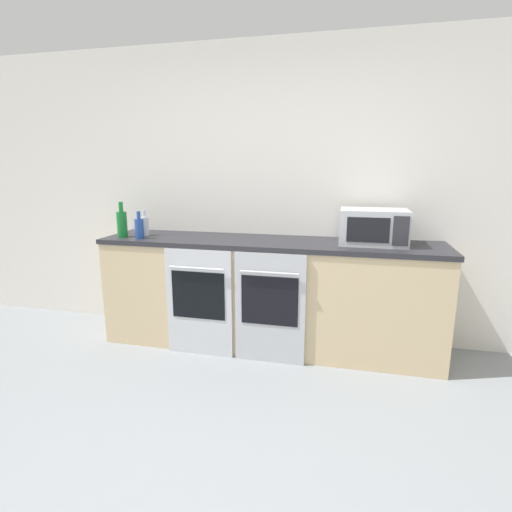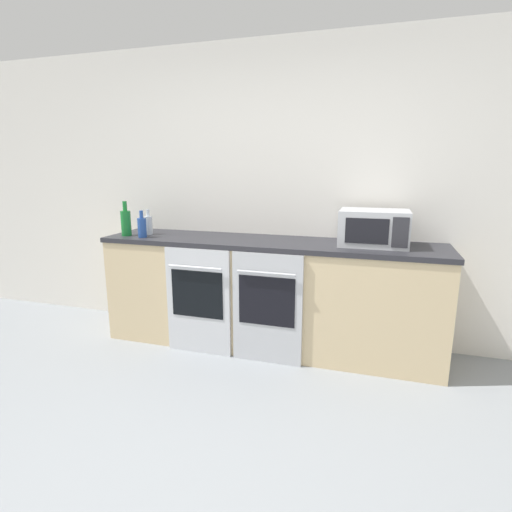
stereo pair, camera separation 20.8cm
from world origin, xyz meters
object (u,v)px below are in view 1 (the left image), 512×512
at_px(oven_right, 270,308).
at_px(bottle_green, 122,223).
at_px(microwave, 373,227).
at_px(bottle_blue, 139,228).
at_px(oven_left, 199,302).
at_px(bottle_clear, 145,226).

distance_m(oven_right, bottle_green, 1.49).
distance_m(microwave, bottle_green, 2.13).
distance_m(oven_right, bottle_blue, 1.31).
xyz_separation_m(oven_right, microwave, (0.76, 0.35, 0.62)).
bearing_deg(oven_right, bottle_blue, 173.16).
xyz_separation_m(oven_right, bottle_green, (-1.36, 0.17, 0.60)).
bearing_deg(oven_left, bottle_green, 167.10).
bearing_deg(microwave, bottle_clear, -178.50).
bearing_deg(bottle_blue, oven_right, -6.84).
height_order(microwave, bottle_green, bottle_green).
height_order(oven_left, bottle_blue, bottle_blue).
bearing_deg(bottle_green, bottle_clear, 38.39).
bearing_deg(bottle_clear, oven_left, -25.86).
relative_size(microwave, bottle_green, 1.69).
distance_m(oven_left, microwave, 1.53).
bearing_deg(bottle_green, oven_left, -12.90).
bearing_deg(oven_left, oven_right, 0.00).
height_order(bottle_blue, bottle_clear, bottle_blue).
bearing_deg(bottle_clear, bottle_blue, -78.62).
bearing_deg(bottle_blue, oven_left, -13.62).
bearing_deg(microwave, bottle_blue, -173.89).
bearing_deg(bottle_blue, microwave, 6.11).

